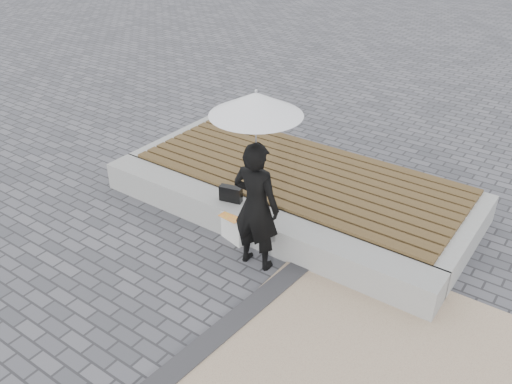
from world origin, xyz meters
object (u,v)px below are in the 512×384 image
(parasol, at_px, (256,104))
(handbag, at_px, (231,194))
(woman, at_px, (256,206))
(seating_ledge, at_px, (251,223))
(canvas_tote, at_px, (234,227))

(parasol, height_order, handbag, parasol)
(woman, relative_size, handbag, 5.41)
(woman, bearing_deg, seating_ledge, -52.57)
(handbag, bearing_deg, parasol, -46.05)
(canvas_tote, bearing_deg, handbag, 148.50)
(seating_ledge, xyz_separation_m, handbag, (-0.35, 0.02, 0.31))
(woman, bearing_deg, canvas_tote, -28.71)
(seating_ledge, height_order, canvas_tote, seating_ledge)
(parasol, xyz_separation_m, handbag, (-0.73, 0.46, -1.55))
(parasol, bearing_deg, woman, 180.00)
(seating_ledge, relative_size, handbag, 16.75)
(woman, distance_m, handbag, 0.92)
(handbag, relative_size, canvas_tote, 0.77)
(woman, xyz_separation_m, handbag, (-0.73, 0.46, -0.30))
(parasol, relative_size, canvas_tote, 3.31)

